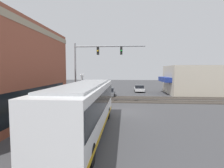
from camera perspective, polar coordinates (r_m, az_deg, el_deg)
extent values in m
plane|color=#424244|center=(18.03, 4.77, -9.04)|extent=(120.00, 120.00, 0.00)
cube|color=gray|center=(15.98, -24.87, 16.72)|extent=(15.33, 0.36, 0.50)
cube|color=black|center=(15.74, -23.84, -5.08)|extent=(12.71, 0.12, 2.20)
cube|color=beige|center=(34.30, 25.35, 1.21)|extent=(8.28, 9.29, 5.04)
cube|color=navy|center=(32.79, 16.85, 1.46)|extent=(5.80, 1.20, 0.80)
cube|color=white|center=(11.84, -8.72, -7.19)|extent=(11.54, 2.55, 2.80)
cube|color=black|center=(11.76, -8.74, -5.19)|extent=(11.31, 2.59, 1.18)
cube|color=gold|center=(12.15, -8.65, -12.88)|extent=(11.31, 2.58, 0.24)
cube|color=#A5A8AA|center=(11.64, -8.80, -0.13)|extent=(9.81, 2.17, 0.12)
cylinder|color=black|center=(15.55, -5.65, -9.35)|extent=(1.00, 2.57, 1.00)
cylinder|color=black|center=(8.62, -14.99, -21.14)|extent=(1.00, 2.57, 1.00)
cylinder|color=gray|center=(21.92, -11.84, 3.16)|extent=(0.20, 0.20, 7.49)
cylinder|color=gray|center=(21.33, -0.80, 12.22)|extent=(0.16, 8.43, 0.16)
cube|color=black|center=(21.43, -4.61, 10.69)|extent=(0.30, 0.27, 0.90)
sphere|color=yellow|center=(21.27, -4.68, 10.73)|extent=(0.20, 0.20, 0.20)
cube|color=black|center=(21.19, 3.06, 10.77)|extent=(0.30, 0.27, 0.90)
sphere|color=green|center=(21.02, 3.05, 10.82)|extent=(0.20, 0.20, 0.20)
cylinder|color=gray|center=(21.75, -9.65, -1.95)|extent=(0.14, 0.14, 3.60)
cube|color=white|center=(21.64, -9.69, 1.47)|extent=(1.41, 0.06, 1.41)
cube|color=white|center=(21.64, -9.69, 1.47)|extent=(1.41, 0.06, 1.41)
cylinder|color=#38383A|center=(21.70, -9.66, -0.64)|extent=(0.08, 0.90, 0.08)
sphere|color=red|center=(21.55, -8.54, -0.66)|extent=(0.28, 0.28, 0.28)
sphere|color=red|center=(21.76, -10.85, -0.64)|extent=(0.28, 0.28, 0.28)
cube|color=#332D28|center=(23.90, 4.66, -5.65)|extent=(2.60, 60.00, 0.03)
cube|color=#6B6056|center=(23.18, 4.67, -5.82)|extent=(0.07, 60.00, 0.15)
cube|color=#6B6056|center=(24.60, 4.65, -5.22)|extent=(0.07, 60.00, 0.15)
cube|color=#332D28|center=(27.06, 4.62, -4.47)|extent=(2.60, 60.00, 0.03)
cube|color=#6B6056|center=(26.34, 4.63, -4.58)|extent=(0.07, 60.00, 0.15)
cube|color=#6B6056|center=(27.76, 4.62, -4.12)|extent=(0.07, 60.00, 0.15)
cube|color=slate|center=(28.53, -1.03, -2.96)|extent=(4.23, 1.80, 0.54)
cube|color=black|center=(28.25, -1.07, -1.82)|extent=(2.33, 1.62, 0.65)
cylinder|color=black|center=(29.85, -0.79, -3.02)|extent=(0.64, 1.82, 0.64)
cylinder|color=black|center=(27.26, -1.28, -3.74)|extent=(0.64, 1.82, 0.64)
cube|color=silver|center=(34.99, 8.82, -1.68)|extent=(4.29, 1.80, 0.49)
cube|color=black|center=(34.73, 8.86, -0.81)|extent=(2.36, 1.62, 0.61)
cylinder|color=black|center=(36.33, 8.66, -1.74)|extent=(0.64, 1.82, 0.64)
cylinder|color=black|center=(33.70, 9.00, -2.22)|extent=(0.64, 1.82, 0.64)
cylinder|color=#473828|center=(21.69, -9.21, -5.66)|extent=(0.28, 0.28, 0.83)
cylinder|color=#195933|center=(21.57, -9.24, -3.68)|extent=(0.34, 0.34, 0.69)
sphere|color=tan|center=(21.51, -9.25, -2.47)|extent=(0.22, 0.22, 0.22)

